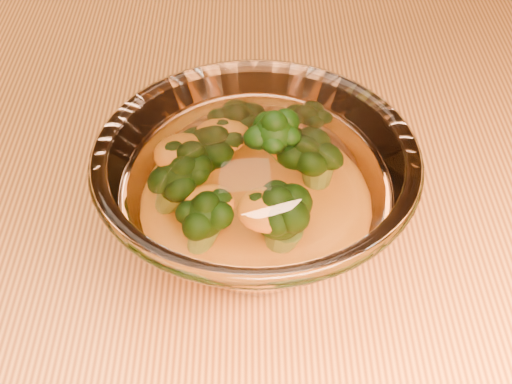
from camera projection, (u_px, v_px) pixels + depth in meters
table at (219, 311)px, 0.66m from camera, size 1.20×0.80×0.75m
glass_bowl at (256, 197)px, 0.54m from camera, size 0.24×0.24×0.11m
cheese_sauce at (256, 217)px, 0.56m from camera, size 0.13×0.13×0.04m
broccoli_heap at (244, 172)px, 0.54m from camera, size 0.14×0.15×0.08m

